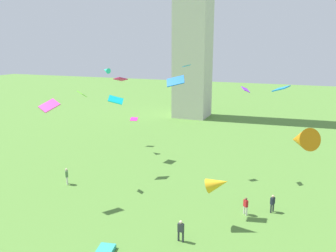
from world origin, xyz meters
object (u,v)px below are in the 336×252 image
object	(u,v)px
kite_flying_5	(217,184)
kite_flying_7	(106,70)
kite_flying_10	(116,100)
person_0	(246,205)
kite_flying_1	(187,66)
kite_flying_11	(245,89)
kite_flying_3	(176,81)
kite_flying_9	(49,106)
kite_flying_6	(281,88)
kite_flying_4	(121,79)
kite_flying_0	(134,119)
kite_flying_2	(301,140)
kite_flying_8	(82,94)
person_2	(181,230)
person_3	(67,175)
person_1	(272,202)

from	to	relation	value
kite_flying_5	kite_flying_7	bearing A→B (deg)	46.24
kite_flying_10	kite_flying_7	bearing A→B (deg)	100.85
person_0	kite_flying_5	size ratio (longest dim) A/B	0.76
kite_flying_1	kite_flying_11	bearing A→B (deg)	139.91
kite_flying_1	kite_flying_3	bearing A→B (deg)	54.24
person_0	kite_flying_9	distance (m)	18.57
kite_flying_6	kite_flying_4	bearing A→B (deg)	-96.84
kite_flying_0	kite_flying_5	size ratio (longest dim) A/B	0.56
kite_flying_2	kite_flying_11	distance (m)	12.67
kite_flying_5	kite_flying_8	bearing A→B (deg)	71.95
person_2	kite_flying_3	xyz separation A→B (m)	(-2.20, 4.73, 10.18)
person_2	person_3	size ratio (longest dim) A/B	0.97
person_1	kite_flying_6	distance (m)	9.68
kite_flying_8	kite_flying_9	size ratio (longest dim) A/B	0.66
person_3	person_1	bearing A→B (deg)	-127.67
person_1	kite_flying_6	bearing A→B (deg)	30.54
kite_flying_0	kite_flying_6	world-z (taller)	kite_flying_6
kite_flying_1	kite_flying_6	world-z (taller)	kite_flying_1
kite_flying_5	kite_flying_9	world-z (taller)	kite_flying_9
kite_flying_2	kite_flying_5	world-z (taller)	kite_flying_2
person_3	kite_flying_10	size ratio (longest dim) A/B	1.03
person_1	kite_flying_3	size ratio (longest dim) A/B	0.93
person_0	kite_flying_9	size ratio (longest dim) A/B	0.99
kite_flying_5	person_2	bearing A→B (deg)	143.26
person_1	kite_flying_9	bearing A→B (deg)	133.98
person_1	kite_flying_8	world-z (taller)	kite_flying_8
person_1	kite_flying_6	world-z (taller)	kite_flying_6
kite_flying_7	kite_flying_4	bearing A→B (deg)	78.46
kite_flying_2	kite_flying_4	xyz separation A→B (m)	(-20.75, 12.66, 2.19)
kite_flying_0	kite_flying_3	xyz separation A→B (m)	(12.14, -16.25, 7.34)
person_2	kite_flying_10	world-z (taller)	kite_flying_10
kite_flying_3	kite_flying_9	size ratio (longest dim) A/B	1.07
kite_flying_0	kite_flying_4	xyz separation A→B (m)	(1.12, -5.46, 6.13)
kite_flying_0	person_3	bearing A→B (deg)	-99.29
kite_flying_2	kite_flying_9	distance (m)	20.13
kite_flying_6	kite_flying_7	world-z (taller)	kite_flying_7
kite_flying_7	person_2	bearing A→B (deg)	66.89
kite_flying_4	kite_flying_5	xyz separation A→B (m)	(15.10, -12.49, -6.31)
person_3	kite_flying_4	bearing A→B (deg)	-48.21
person_2	kite_flying_5	world-z (taller)	kite_flying_5
person_2	kite_flying_0	distance (m)	25.57
person_1	kite_flying_0	xyz separation A→B (m)	(-20.12, 13.87, 2.90)
kite_flying_7	kite_flying_11	bearing A→B (deg)	102.20
kite_flying_2	kite_flying_5	size ratio (longest dim) A/B	1.42
kite_flying_3	kite_flying_6	distance (m)	8.50
kite_flying_5	kite_flying_7	size ratio (longest dim) A/B	1.57
kite_flying_0	kite_flying_10	world-z (taller)	kite_flying_10
kite_flying_4	kite_flying_9	bearing A→B (deg)	-162.50
kite_flying_2	person_1	bearing A→B (deg)	-99.47
kite_flying_11	kite_flying_8	bearing A→B (deg)	88.25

